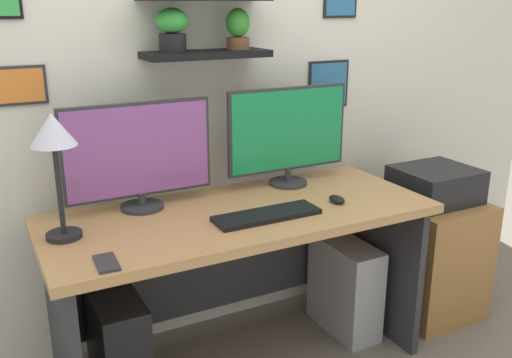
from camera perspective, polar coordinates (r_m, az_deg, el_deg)
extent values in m
cube|color=silver|center=(2.62, -6.05, 12.35)|extent=(4.40, 0.04, 2.70)
cube|color=black|center=(2.50, -5.01, 12.44)|extent=(0.55, 0.20, 0.03)
cylinder|color=black|center=(2.45, -8.41, 13.45)|extent=(0.11, 0.11, 0.08)
ellipsoid|color=green|center=(2.44, -8.50, 15.55)|extent=(0.13, 0.13, 0.10)
cylinder|color=brown|center=(2.56, -1.83, 13.54)|extent=(0.10, 0.10, 0.05)
ellipsoid|color=green|center=(2.56, -1.85, 15.52)|extent=(0.10, 0.10, 0.12)
cube|color=#2D2D33|center=(2.43, -23.14, 8.66)|extent=(0.23, 0.02, 0.15)
cube|color=orange|center=(2.42, -23.12, 8.63)|extent=(0.21, 0.00, 0.13)
cube|color=black|center=(2.95, 7.27, 9.48)|extent=(0.24, 0.02, 0.24)
cube|color=teal|center=(2.94, 7.37, 9.46)|extent=(0.22, 0.00, 0.22)
cube|color=tan|center=(2.36, -1.59, -3.62)|extent=(1.62, 0.68, 0.04)
cube|color=#2D2D33|center=(2.34, -18.86, -15.14)|extent=(0.04, 0.62, 0.71)
cube|color=#2D2D33|center=(2.89, 12.08, -8.01)|extent=(0.04, 0.62, 0.71)
cube|color=#2D2D33|center=(2.75, -4.31, -8.23)|extent=(1.42, 0.02, 0.50)
cylinder|color=#2D2D33|center=(2.42, -11.41, -2.75)|extent=(0.18, 0.18, 0.02)
cylinder|color=#2D2D33|center=(2.41, -11.45, -2.00)|extent=(0.03, 0.03, 0.05)
cube|color=#2D2D33|center=(2.36, -11.83, 2.89)|extent=(0.62, 0.02, 0.39)
cube|color=#8C4C99|center=(2.34, -11.74, 2.82)|extent=(0.60, 0.00, 0.37)
cylinder|color=#2D2D33|center=(2.69, 3.25, -0.37)|extent=(0.18, 0.18, 0.02)
cylinder|color=#2D2D33|center=(2.67, 3.26, 0.49)|extent=(0.03, 0.03, 0.07)
cube|color=#2D2D33|center=(2.63, 3.23, 5.06)|extent=(0.61, 0.02, 0.39)
cube|color=#198C4C|center=(2.62, 3.38, 5.01)|extent=(0.58, 0.00, 0.36)
cube|color=black|center=(2.27, 1.10, -3.66)|extent=(0.44, 0.14, 0.02)
ellipsoid|color=black|center=(2.46, 8.17, -2.04)|extent=(0.06, 0.09, 0.03)
cylinder|color=black|center=(2.20, -18.81, -5.39)|extent=(0.13, 0.13, 0.02)
cylinder|color=black|center=(2.14, -19.26, -1.08)|extent=(0.02, 0.02, 0.33)
cone|color=silver|center=(2.08, -19.87, 4.73)|extent=(0.16, 0.16, 0.12)
cube|color=#2D2D33|center=(1.95, -14.87, -8.18)|extent=(0.08, 0.14, 0.01)
cube|color=#9E6B38|center=(3.13, 16.94, -7.34)|extent=(0.44, 0.50, 0.61)
cube|color=black|center=(2.99, 17.60, -0.51)|extent=(0.38, 0.34, 0.17)
cube|color=black|center=(2.45, -13.76, -16.28)|extent=(0.18, 0.40, 0.48)
cube|color=#99999E|center=(2.88, 8.95, -10.67)|extent=(0.18, 0.40, 0.47)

